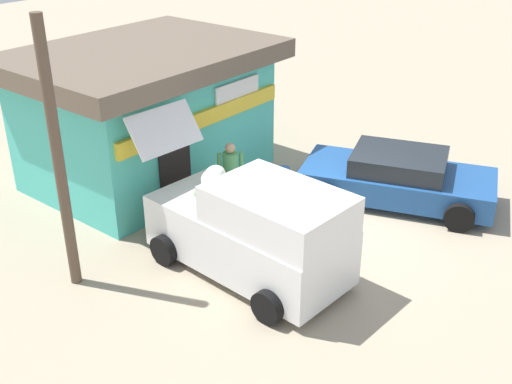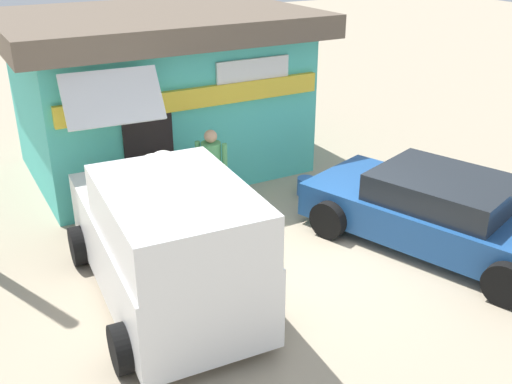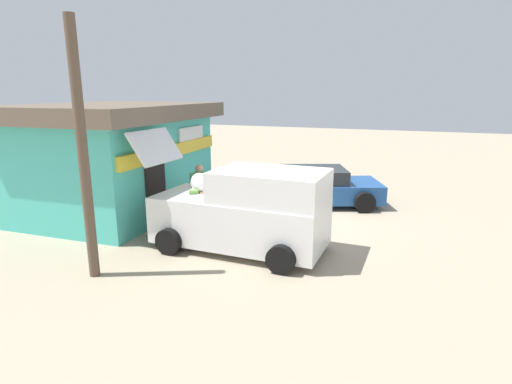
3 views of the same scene
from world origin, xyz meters
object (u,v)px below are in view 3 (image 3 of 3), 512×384
Objects in this scene: vendor_standing at (200,188)px; paint_bucket at (227,198)px; storefront_bar at (117,157)px; customer_bending at (190,209)px; parked_sedan at (312,187)px; unloaded_banana_pile at (133,224)px; delivery_van at (246,210)px.

vendor_standing reaches higher than paint_bucket.
storefront_bar is at bearing 125.34° from paint_bucket.
storefront_bar is 4.80× the size of customer_bending.
parked_sedan is at bearing -62.09° from storefront_bar.
customer_bending is at bearing -90.49° from unloaded_banana_pile.
delivery_van reaches higher than customer_bending.
parked_sedan is 13.47× the size of paint_bucket.
vendor_standing is 1.27× the size of customer_bending.
parked_sedan is 5.75m from unloaded_banana_pile.
parked_sedan reaches higher than paint_bucket.
vendor_standing is 2.03m from unloaded_banana_pile.
vendor_standing is 1.57m from customer_bending.
storefront_bar is 6.15m from parked_sedan.
vendor_standing is at bearing 138.71° from parked_sedan.
unloaded_banana_pile is at bearing -133.39° from storefront_bar.
customer_bending is (-4.36, 2.02, 0.24)m from parked_sedan.
vendor_standing is (-2.88, 2.53, 0.37)m from parked_sedan.
paint_bucket is at bearing 31.09° from delivery_van.
paint_bucket is at bearing -54.66° from storefront_bar.
storefront_bar reaches higher than vendor_standing.
parked_sedan is at bearing -41.29° from vendor_standing.
unloaded_banana_pile is 2.58× the size of paint_bucket.
parked_sedan is 5.22× the size of unloaded_banana_pile.
parked_sedan is at bearing -6.45° from delivery_van.
customer_bending is (-1.53, -3.33, -0.87)m from storefront_bar.
delivery_van is at bearing -148.91° from paint_bucket.
customer_bending is at bearing -170.05° from paint_bucket.
parked_sedan is 3.64× the size of customer_bending.
delivery_van is 12.96× the size of paint_bucket.
delivery_van is at bearing -127.13° from vendor_standing.
storefront_bar is 3.66m from paint_bucket.
storefront_bar is at bearing 46.61° from unloaded_banana_pile.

